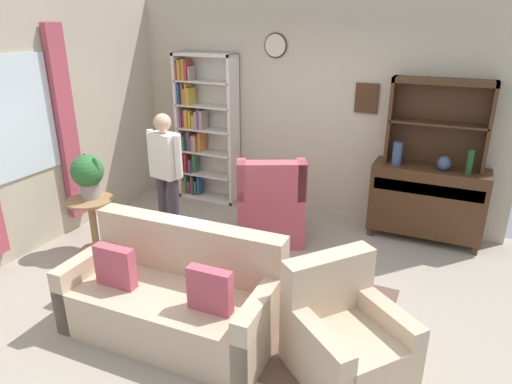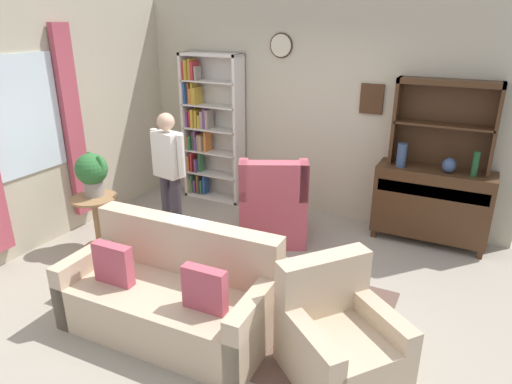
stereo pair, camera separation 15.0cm
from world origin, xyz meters
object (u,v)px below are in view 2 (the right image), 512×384
object	(u,v)px
potted_plant_large	(92,171)
sideboard_hutch	(446,112)
vase_tall	(402,155)
person_reading	(169,169)
armchair_floral	(339,341)
coffee_table	(229,252)
sideboard	(431,202)
potted_plant_small	(110,249)
wingback_chair	(273,210)
vase_round	(449,165)
bottle_wine	(475,164)
plant_stand	(97,217)
couch_floral	(172,295)
bookshelf	(208,129)
book_stack	(231,245)

from	to	relation	value
potted_plant_large	sideboard_hutch	bearing A→B (deg)	29.95
vase_tall	person_reading	bearing A→B (deg)	-152.03
armchair_floral	coffee_table	world-z (taller)	armchair_floral
sideboard	potted_plant_small	size ratio (longest dim) A/B	3.95
sideboard_hutch	wingback_chair	size ratio (longest dim) A/B	1.04
vase_round	bottle_wine	size ratio (longest dim) A/B	0.60
vase_round	plant_stand	distance (m)	4.05
plant_stand	potted_plant_large	distance (m)	0.54
vase_round	armchair_floral	size ratio (longest dim) A/B	0.16
plant_stand	vase_tall	bearing A→B (deg)	31.41
sideboard	coffee_table	world-z (taller)	sideboard
couch_floral	sideboard	bearing A→B (deg)	57.05
armchair_floral	plant_stand	size ratio (longest dim) A/B	1.68
sideboard_hutch	vase_round	size ratio (longest dim) A/B	6.47
bookshelf	potted_plant_small	world-z (taller)	bookshelf
bookshelf	vase_tall	xyz separation A→B (m)	(2.75, -0.16, 0.01)
bookshelf	plant_stand	xyz separation A→B (m)	(-0.27, -2.01, -0.65)
vase_tall	wingback_chair	size ratio (longest dim) A/B	0.26
vase_tall	potted_plant_large	distance (m)	3.55
vase_round	wingback_chair	world-z (taller)	vase_round
sideboard	vase_tall	distance (m)	0.68
potted_plant_large	person_reading	size ratio (longest dim) A/B	0.32
vase_tall	book_stack	size ratio (longest dim) A/B	1.55
wingback_chair	potted_plant_small	size ratio (longest dim) A/B	3.22
vase_round	bottle_wine	world-z (taller)	bottle_wine
sideboard_hutch	person_reading	xyz separation A→B (m)	(-2.78, -1.46, -0.65)
vase_round	bottle_wine	xyz separation A→B (m)	(0.26, -0.02, 0.06)
vase_round	armchair_floral	xyz separation A→B (m)	(-0.43, -2.55, -0.72)
couch_floral	person_reading	world-z (taller)	person_reading
sideboard_hutch	person_reading	distance (m)	3.20
vase_tall	wingback_chair	world-z (taller)	vase_tall
bookshelf	sideboard	bearing A→B (deg)	-1.50
bottle_wine	wingback_chair	size ratio (longest dim) A/B	0.27
armchair_floral	potted_plant_small	size ratio (longest dim) A/B	3.27
plant_stand	book_stack	world-z (taller)	plant_stand
sideboard_hutch	potted_plant_large	size ratio (longest dim) A/B	2.21
potted_plant_large	potted_plant_small	world-z (taller)	potted_plant_large
couch_floral	potted_plant_large	bearing A→B (deg)	153.37
armchair_floral	potted_plant_small	bearing A→B (deg)	170.63
vase_round	wingback_chair	xyz separation A→B (m)	(-1.82, -0.74, -0.62)
plant_stand	sideboard_hutch	bearing A→B (deg)	30.81
person_reading	coffee_table	size ratio (longest dim) A/B	1.95
wingback_chair	potted_plant_large	size ratio (longest dim) A/B	2.13
vase_tall	vase_round	world-z (taller)	vase_tall
vase_tall	sideboard_hutch	bearing A→B (deg)	25.89
bookshelf	potted_plant_large	distance (m)	1.99
sideboard_hutch	bookshelf	bearing A→B (deg)	-179.51
vase_tall	bottle_wine	world-z (taller)	bottle_wine
potted_plant_small	person_reading	distance (m)	1.12
bottle_wine	person_reading	world-z (taller)	person_reading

